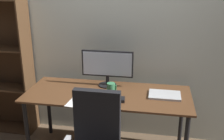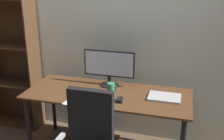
# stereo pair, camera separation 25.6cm
# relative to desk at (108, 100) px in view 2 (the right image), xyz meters

# --- Properties ---
(back_wall) EXTENTS (6.40, 0.10, 2.60)m
(back_wall) POSITION_rel_desk_xyz_m (0.00, 0.52, 0.64)
(back_wall) COLOR beige
(back_wall) RESTS_ON ground
(desk) EXTENTS (1.72, 0.70, 0.74)m
(desk) POSITION_rel_desk_xyz_m (0.00, 0.00, 0.00)
(desk) COLOR #56351E
(desk) RESTS_ON ground
(monitor) EXTENTS (0.57, 0.20, 0.40)m
(monitor) POSITION_rel_desk_xyz_m (-0.04, 0.21, 0.31)
(monitor) COLOR black
(monitor) RESTS_ON desk
(keyboard) EXTENTS (0.29, 0.11, 0.02)m
(keyboard) POSITION_rel_desk_xyz_m (-0.04, -0.19, 0.09)
(keyboard) COLOR black
(keyboard) RESTS_ON desk
(mouse) EXTENTS (0.06, 0.10, 0.03)m
(mouse) POSITION_rel_desk_xyz_m (0.17, -0.16, 0.10)
(mouse) COLOR black
(mouse) RESTS_ON desk
(coffee_mug) EXTENTS (0.10, 0.09, 0.10)m
(coffee_mug) POSITION_rel_desk_xyz_m (0.03, 0.03, 0.13)
(coffee_mug) COLOR #387F51
(coffee_mug) RESTS_ON desk
(laptop) EXTENTS (0.32, 0.23, 0.02)m
(laptop) POSITION_rel_desk_xyz_m (0.59, 0.03, 0.09)
(laptop) COLOR #B7BABC
(laptop) RESTS_ON desk
(paper_sheet) EXTENTS (0.24, 0.32, 0.00)m
(paper_sheet) POSITION_rel_desk_xyz_m (-0.23, -0.23, 0.08)
(paper_sheet) COLOR white
(paper_sheet) RESTS_ON desk
(bookshelf) EXTENTS (0.72, 0.28, 1.66)m
(bookshelf) POSITION_rel_desk_xyz_m (-1.40, 0.35, 0.16)
(bookshelf) COLOR #4C331E
(bookshelf) RESTS_ON ground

